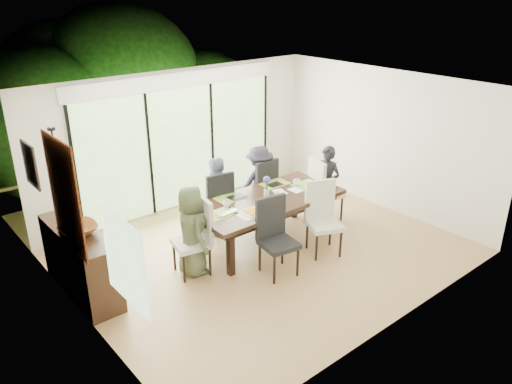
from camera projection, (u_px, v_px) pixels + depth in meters
floor at (266, 252)px, 8.31m from camera, size 6.00×5.00×0.01m
ceiling at (267, 89)px, 7.25m from camera, size 6.00×5.00×0.01m
wall_back at (181, 140)px, 9.56m from camera, size 6.00×0.02×2.70m
wall_front at (403, 233)px, 6.01m from camera, size 6.00×0.02×2.70m
wall_left at (78, 234)px, 6.00m from camera, size 0.02×5.00×2.70m
wall_right at (385, 140)px, 9.56m from camera, size 0.02×5.00×2.70m
glass_doors at (182, 148)px, 9.59m from camera, size 4.20×0.02×2.30m
blinds_header at (178, 80)px, 9.07m from camera, size 4.40×0.06×0.28m
mullion_a at (75, 173)px, 8.34m from camera, size 0.05×0.04×2.30m
mullion_b at (150, 156)px, 9.16m from camera, size 0.05×0.04×2.30m
mullion_c at (212, 141)px, 9.99m from camera, size 0.05×0.04×2.30m
mullion_d at (265, 129)px, 10.82m from camera, size 0.05×0.04×2.30m
side_window at (125, 261)px, 5.12m from camera, size 0.02×0.90×1.00m
deck at (162, 193)px, 10.73m from camera, size 6.00×1.80×0.10m
rail_top at (142, 158)px, 11.06m from camera, size 6.00×0.08×0.06m
foliage_left at (37, 123)px, 10.36m from camera, size 3.20×3.20×3.20m
foliage_mid at (120, 88)px, 11.94m from camera, size 4.00×4.00×4.00m
foliage_right at (203, 105)px, 12.65m from camera, size 2.80×2.80×2.80m
foliage_far at (69, 97)px, 11.92m from camera, size 3.60×3.60×3.60m
table_top at (266, 200)px, 8.30m from camera, size 2.64×1.21×0.07m
table_apron at (266, 206)px, 8.34m from camera, size 2.42×0.99×0.11m
table_leg_fl at (231, 253)px, 7.52m from camera, size 0.10×0.10×0.76m
table_leg_fr at (328, 213)px, 8.79m from camera, size 0.10×0.10×0.76m
table_leg_bl at (199, 232)px, 8.12m from camera, size 0.10×0.10×0.76m
table_leg_br at (294, 198)px, 9.40m from camera, size 0.10×0.10×0.76m
chair_left_end at (191, 238)px, 7.49m from camera, size 0.60×0.60×1.21m
chair_right_end at (327, 189)px, 9.26m from camera, size 0.61×0.61×1.21m
chair_far_left at (215, 202)px, 8.71m from camera, size 0.59×0.59×1.21m
chair_far_right at (259, 188)px, 9.30m from camera, size 0.51×0.51×1.21m
chair_near_left at (279, 238)px, 7.46m from camera, size 0.58×0.58×1.21m
chair_near_right at (325, 220)px, 8.05m from camera, size 0.67×0.67×1.21m
person_left_end at (192, 231)px, 7.46m from camera, size 0.52×0.72×1.42m
person_right_end at (327, 184)px, 9.21m from camera, size 0.54×0.73×1.42m
person_far_left at (215, 197)px, 8.65m from camera, size 0.67×0.43×1.42m
person_far_right at (259, 183)px, 9.24m from camera, size 0.74×0.56×1.42m
placemat_left at (220, 214)px, 7.72m from camera, size 0.48×0.35×0.01m
placemat_right at (307, 185)px, 8.85m from camera, size 0.48×0.35×0.01m
placemat_far_l at (230, 198)px, 8.30m from camera, size 0.48×0.35×0.01m
placemat_far_r at (275, 184)px, 8.89m from camera, size 0.48×0.35×0.01m
placemat_paper at (252, 213)px, 7.75m from camera, size 0.48×0.35×0.01m
tablet_far_l at (237, 197)px, 8.32m from camera, size 0.29×0.20×0.01m
tablet_far_r at (275, 185)px, 8.82m from camera, size 0.26×0.19×0.01m
papers at (298, 189)px, 8.66m from camera, size 0.33×0.24×0.00m
platter_base at (252, 212)px, 7.74m from camera, size 0.29×0.29×0.03m
platter_snacks at (252, 211)px, 7.73m from camera, size 0.22×0.22×0.02m
vase at (267, 193)px, 8.33m from camera, size 0.09×0.09×0.13m
hyacinth_stems at (267, 186)px, 8.27m from camera, size 0.04×0.04×0.18m
hyacinth_blooms at (267, 180)px, 8.23m from camera, size 0.12×0.12×0.12m
laptop at (229, 214)px, 7.71m from camera, size 0.38×0.27×0.03m
cup_a at (227, 204)px, 7.96m from camera, size 0.17×0.17×0.11m
cup_b at (277, 195)px, 8.28m from camera, size 0.15×0.15×0.10m
cup_c at (297, 182)px, 8.81m from camera, size 0.19×0.19×0.11m
book at (275, 193)px, 8.47m from camera, size 0.23×0.28×0.02m
sideboard at (81, 261)px, 7.07m from camera, size 0.49×1.73×0.98m
bowl at (78, 229)px, 6.79m from camera, size 0.52×0.52×0.13m
candlestick_base at (66, 221)px, 7.12m from camera, size 0.11×0.11×0.04m
candlestick_shaft at (59, 176)px, 6.85m from camera, size 0.03×0.03×1.36m
candlestick_pan at (51, 129)px, 6.59m from camera, size 0.11×0.11×0.03m
candle at (50, 124)px, 6.57m from camera, size 0.04×0.04×0.11m
tapestry at (64, 196)px, 6.17m from camera, size 0.02×1.00×1.50m
art_frame at (30, 165)px, 7.07m from camera, size 0.03×0.55×0.65m
art_canvas at (32, 165)px, 7.08m from camera, size 0.01×0.45×0.55m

